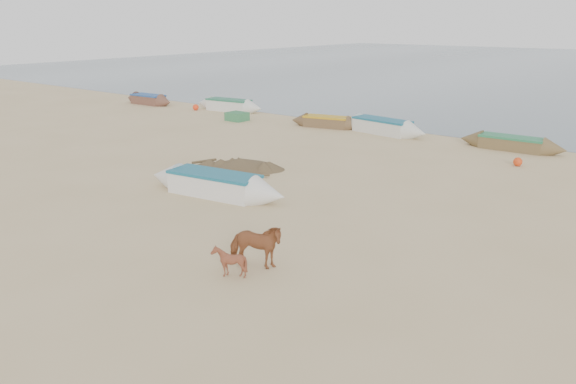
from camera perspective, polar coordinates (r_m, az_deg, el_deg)
name	(u,v)px	position (r m, az deg, el deg)	size (l,w,h in m)	color
ground	(210,252)	(17.96, -7.93, -6.03)	(140.00, 140.00, 0.00)	tan
cow_adult	(255,246)	(16.43, -3.34, -5.49)	(0.76, 1.66, 1.40)	brown
calf_front	(229,261)	(16.08, -6.02, -7.03)	(0.74, 0.83, 0.91)	brown
near_canoe	(215,184)	(23.45, -7.47, 0.82)	(6.72, 1.37, 0.96)	silver
debris_pile	(240,163)	(27.62, -4.88, 2.92)	(3.60, 3.60, 0.51)	brown
waterline_canoes	(450,136)	(34.42, 16.15, 5.46)	(58.20, 3.42, 0.97)	brown
beach_clutter	(497,147)	(32.90, 20.44, 4.29)	(42.58, 4.51, 0.64)	#326F45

